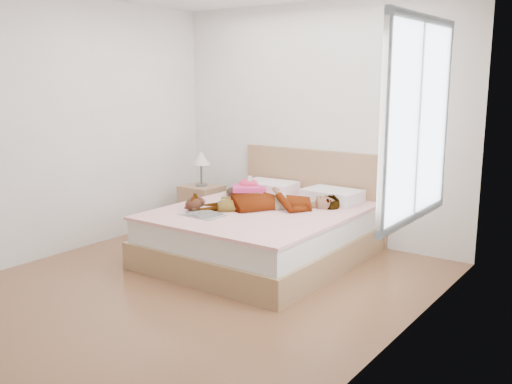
% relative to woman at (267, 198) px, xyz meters
% --- Properties ---
extents(ground, '(4.00, 4.00, 0.00)m').
position_rel_woman_xyz_m(ground, '(-0.01, -1.01, -0.61)').
color(ground, '#4F2D18').
rests_on(ground, ground).
extents(woman, '(1.53, 1.36, 0.21)m').
position_rel_woman_xyz_m(woman, '(0.00, 0.00, 0.00)').
color(woman, silver).
rests_on(woman, bed).
extents(hair, '(0.53, 0.62, 0.08)m').
position_rel_woman_xyz_m(hair, '(-0.57, 0.45, -0.06)').
color(hair, black).
rests_on(hair, bed).
extents(phone, '(0.10, 0.11, 0.05)m').
position_rel_woman_xyz_m(phone, '(-0.50, 0.40, 0.09)').
color(phone, silver).
rests_on(phone, bed).
extents(room_shell, '(4.00, 4.00, 4.00)m').
position_rel_woman_xyz_m(room_shell, '(1.76, -0.71, 0.89)').
color(room_shell, white).
rests_on(room_shell, ground).
extents(bed, '(1.80, 2.08, 1.00)m').
position_rel_woman_xyz_m(bed, '(-0.01, 0.02, -0.34)').
color(bed, brown).
rests_on(bed, ground).
extents(towel, '(0.46, 0.44, 0.19)m').
position_rel_woman_xyz_m(towel, '(-0.50, 0.38, -0.03)').
color(towel, '#F6437D').
rests_on(towel, bed).
extents(magazine, '(0.42, 0.29, 0.02)m').
position_rel_woman_xyz_m(magazine, '(-0.32, -0.61, -0.09)').
color(magazine, white).
rests_on(magazine, bed).
extents(coffee_mug, '(0.12, 0.10, 0.09)m').
position_rel_woman_xyz_m(coffee_mug, '(-0.32, -0.30, -0.06)').
color(coffee_mug, white).
rests_on(coffee_mug, bed).
extents(plush_toy, '(0.16, 0.23, 0.13)m').
position_rel_woman_xyz_m(plush_toy, '(-0.51, -0.51, -0.04)').
color(plush_toy, black).
rests_on(plush_toy, bed).
extents(nightstand, '(0.45, 0.40, 0.95)m').
position_rel_woman_xyz_m(nightstand, '(-1.23, 0.42, -0.30)').
color(nightstand, brown).
rests_on(nightstand, ground).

